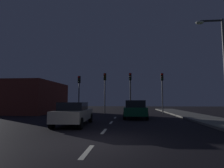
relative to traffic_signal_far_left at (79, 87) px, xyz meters
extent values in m
plane|color=black|center=(5.07, -9.10, -3.33)|extent=(80.00, 80.00, 0.00)
cube|color=gray|center=(12.57, -9.10, -3.25)|extent=(3.00, 40.00, 0.15)
cube|color=silver|center=(5.07, -17.30, -3.32)|extent=(0.16, 1.60, 0.01)
cube|color=silver|center=(5.07, -13.50, -3.32)|extent=(0.16, 1.60, 0.01)
cube|color=silver|center=(5.07, -9.70, -3.32)|extent=(0.16, 1.60, 0.01)
cube|color=silver|center=(5.07, -5.90, -3.32)|extent=(0.16, 1.60, 0.01)
cylinder|color=#4C4C51|center=(0.00, 0.02, -0.96)|extent=(0.14, 0.14, 4.74)
cube|color=black|center=(0.00, 0.02, 0.96)|extent=(0.32, 0.24, 0.90)
sphere|color=red|center=(0.00, -0.14, 1.26)|extent=(0.20, 0.20, 0.20)
sphere|color=#3F2D0C|center=(0.00, -0.14, 0.96)|extent=(0.20, 0.20, 0.20)
sphere|color=#0C3319|center=(0.00, -0.14, 0.66)|extent=(0.20, 0.20, 0.20)
cylinder|color=#4C4C51|center=(3.33, 0.02, -0.81)|extent=(0.14, 0.14, 5.04)
cube|color=#382D0C|center=(3.33, 0.02, 1.26)|extent=(0.32, 0.24, 0.90)
sphere|color=red|center=(3.33, -0.14, 1.56)|extent=(0.20, 0.20, 0.20)
sphere|color=#3F2D0C|center=(3.33, -0.14, 1.26)|extent=(0.20, 0.20, 0.20)
sphere|color=#0C3319|center=(3.33, -0.14, 0.96)|extent=(0.20, 0.20, 0.20)
cylinder|color=black|center=(6.54, 0.02, -0.82)|extent=(0.14, 0.14, 5.02)
cube|color=black|center=(6.54, 0.02, 1.24)|extent=(0.32, 0.24, 0.90)
sphere|color=red|center=(6.54, -0.14, 1.54)|extent=(0.20, 0.20, 0.20)
sphere|color=#3F2D0C|center=(6.54, -0.14, 1.24)|extent=(0.20, 0.20, 0.20)
sphere|color=#0C3319|center=(6.54, -0.14, 0.94)|extent=(0.20, 0.20, 0.20)
cylinder|color=#4C4C51|center=(10.44, 0.02, -0.86)|extent=(0.14, 0.14, 4.94)
cube|color=black|center=(10.44, 0.02, 1.17)|extent=(0.32, 0.24, 0.90)
sphere|color=red|center=(10.44, -0.14, 1.47)|extent=(0.20, 0.20, 0.20)
sphere|color=#3F2D0C|center=(10.44, -0.14, 1.17)|extent=(0.20, 0.20, 0.20)
sphere|color=#0C3319|center=(10.44, -0.14, 0.87)|extent=(0.20, 0.20, 0.20)
cube|color=#0F4C2D|center=(6.93, -6.26, -2.67)|extent=(2.01, 4.33, 0.68)
cube|color=black|center=(6.93, -6.47, -2.03)|extent=(1.72, 1.97, 0.59)
cylinder|color=black|center=(6.09, -4.65, -3.01)|extent=(0.24, 0.65, 0.64)
cylinder|color=black|center=(7.86, -4.69, -3.01)|extent=(0.24, 0.65, 0.64)
cylinder|color=black|center=(6.00, -7.83, -3.01)|extent=(0.24, 0.65, 0.64)
cylinder|color=black|center=(7.78, -7.87, -3.01)|extent=(0.24, 0.65, 0.64)
cube|color=beige|center=(2.84, -11.35, -2.68)|extent=(1.91, 4.56, 0.65)
cube|color=black|center=(2.85, -11.57, -2.12)|extent=(1.59, 2.08, 0.49)
cylinder|color=black|center=(1.97, -9.70, -3.01)|extent=(0.25, 0.65, 0.64)
cylinder|color=black|center=(3.56, -9.62, -3.01)|extent=(0.25, 0.65, 0.64)
cylinder|color=black|center=(2.13, -13.07, -3.01)|extent=(0.25, 0.65, 0.64)
cylinder|color=black|center=(3.71, -13.00, -3.01)|extent=(0.25, 0.65, 0.64)
cube|color=#2D2D30|center=(12.11, -9.99, 3.79)|extent=(1.52, 0.10, 0.10)
ellipsoid|color=silver|center=(11.35, -9.99, 3.69)|extent=(0.56, 0.36, 0.24)
cube|color=maroon|center=(-5.91, -0.21, -1.37)|extent=(5.98, 9.14, 3.92)
camera|label=1|loc=(6.35, -22.95, -1.79)|focal=29.48mm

